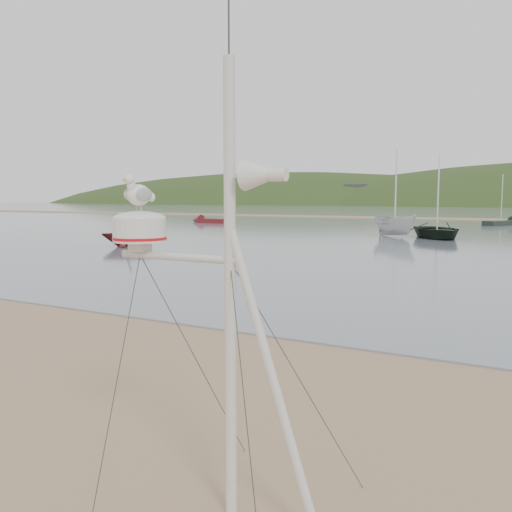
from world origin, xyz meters
The scene contains 8 objects.
ground centered at (0.00, 0.00, 0.00)m, with size 560.00×560.00×0.00m, color #8E6E52.
sandbar centered at (0.00, 70.00, 0.07)m, with size 560.00×7.00×0.07m, color #8E6E52.
mast_rig centered at (3.30, -1.75, 1.19)m, with size 2.18×2.32×4.91m.
boat_dark centered at (-1.49, 33.49, 2.80)m, with size 3.94×1.14×5.52m, color black.
boat_red centered at (-16.10, 18.25, 1.47)m, with size 2.47×1.51×2.86m, color #571417.
boat_white centered at (-4.50, 33.71, 2.23)m, with size 1.65×1.69×4.39m, color silver.
sailboat_dark_mid centered at (1.42, 56.32, 0.30)m, with size 3.97×5.54×5.62m.
dinghy_red_far centered at (-29.19, 45.44, 0.29)m, with size 5.63×2.08×1.34m.
Camera 1 is at (5.82, -5.66, 2.86)m, focal length 38.00 mm.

